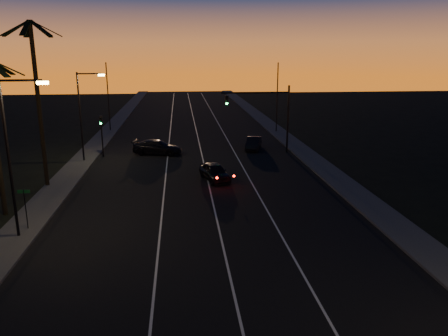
{
  "coord_description": "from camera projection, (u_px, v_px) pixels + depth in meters",
  "views": [
    {
      "loc": [
        -1.66,
        -4.14,
        10.29
      ],
      "look_at": [
        1.25,
        24.43,
        2.63
      ],
      "focal_mm": 35.0,
      "sensor_mm": 36.0,
      "label": 1
    }
  ],
  "objects": [
    {
      "name": "sidewalk_right",
      "position": [
        335.0,
        177.0,
        36.71
      ],
      "size": [
        2.4,
        170.0,
        0.16
      ],
      "primitive_type": "cube",
      "color": "#393836",
      "rests_on": "ground"
    },
    {
      "name": "streetlight_left_far",
      "position": [
        83.0,
        109.0,
        40.98
      ],
      "size": [
        2.55,
        0.26,
        8.5
      ],
      "color": "black",
      "rests_on": "ground"
    },
    {
      "name": "road",
      "position": [
        202.0,
        182.0,
        35.63
      ],
      "size": [
        20.0,
        170.0,
        0.01
      ],
      "primitive_type": "cube",
      "color": "black",
      "rests_on": "ground"
    },
    {
      "name": "lane_stripe_left",
      "position": [
        165.0,
        183.0,
        35.34
      ],
      "size": [
        0.12,
        160.0,
        0.01
      ],
      "primitive_type": "cube",
      "color": "silver",
      "rests_on": "road"
    },
    {
      "name": "far_pole_left",
      "position": [
        108.0,
        97.0,
        57.43
      ],
      "size": [
        0.14,
        0.14,
        9.0
      ],
      "primitive_type": "cylinder",
      "color": "black",
      "rests_on": "ground"
    },
    {
      "name": "lane_stripe_right",
      "position": [
        250.0,
        180.0,
        36.02
      ],
      "size": [
        0.12,
        160.0,
        0.01
      ],
      "primitive_type": "cube",
      "color": "silver",
      "rests_on": "road"
    },
    {
      "name": "lane_stripe_mid",
      "position": [
        208.0,
        182.0,
        35.68
      ],
      "size": [
        0.12,
        160.0,
        0.01
      ],
      "primitive_type": "cube",
      "color": "silver",
      "rests_on": "road"
    },
    {
      "name": "signal_mast",
      "position": [
        266.0,
        107.0,
        44.71
      ],
      "size": [
        7.1,
        0.41,
        7.0
      ],
      "color": "black",
      "rests_on": "ground"
    },
    {
      "name": "far_pole_right",
      "position": [
        277.0,
        98.0,
        56.7
      ],
      "size": [
        0.14,
        0.14,
        9.0
      ],
      "primitive_type": "cylinder",
      "color": "black",
      "rests_on": "ground"
    },
    {
      "name": "cross_car",
      "position": [
        157.0,
        147.0,
        45.09
      ],
      "size": [
        5.45,
        3.27,
        1.48
      ],
      "color": "black",
      "rests_on": "road"
    },
    {
      "name": "streetlight_left_near",
      "position": [
        13.0,
        147.0,
        23.6
      ],
      "size": [
        2.55,
        0.26,
        9.0
      ],
      "color": "black",
      "rests_on": "ground"
    },
    {
      "name": "street_sign",
      "position": [
        25.0,
        205.0,
        25.5
      ],
      "size": [
        0.7,
        0.06,
        2.6
      ],
      "color": "black",
      "rests_on": "ground"
    },
    {
      "name": "signal_post",
      "position": [
        101.0,
        128.0,
        43.56
      ],
      "size": [
        0.28,
        0.37,
        4.2
      ],
      "color": "black",
      "rests_on": "ground"
    },
    {
      "name": "sidewalk_left",
      "position": [
        61.0,
        185.0,
        34.52
      ],
      "size": [
        2.4,
        170.0,
        0.16
      ],
      "primitive_type": "cube",
      "color": "#393836",
      "rests_on": "ground"
    },
    {
      "name": "right_car",
      "position": [
        254.0,
        143.0,
        47.44
      ],
      "size": [
        2.47,
        4.27,
        1.33
      ],
      "color": "black",
      "rests_on": "road"
    },
    {
      "name": "lead_car",
      "position": [
        215.0,
        172.0,
        35.98
      ],
      "size": [
        2.77,
        4.86,
        1.4
      ],
      "color": "black",
      "rests_on": "road"
    },
    {
      "name": "palm_far",
      "position": [
        37.0,
        89.0,
        32.48
      ],
      "size": [
        4.25,
        4.16,
        12.53
      ],
      "color": "black",
      "rests_on": "ground"
    }
  ]
}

